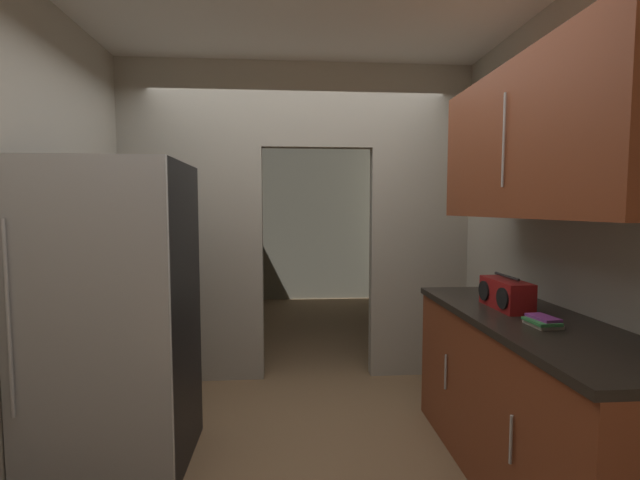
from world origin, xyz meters
name	(u,v)px	position (x,y,z in m)	size (l,w,h in m)	color
ground	(305,459)	(0.00, 0.00, 0.00)	(20.00, 20.00, 0.00)	brown
kitchen_overhead_slab	(301,11)	(0.00, 0.38, 2.78)	(3.41, 6.57, 0.06)	silver
kitchen_partition	(293,211)	(-0.05, 1.28, 1.48)	(3.01, 0.12, 2.75)	#ADA899
adjoining_room_shell	(295,218)	(0.00, 3.46, 1.37)	(3.01, 3.37, 2.75)	gray
refrigerator	(115,316)	(-1.09, 0.04, 0.88)	(0.81, 0.76, 1.77)	black
lower_cabinet_run	(528,402)	(1.19, -0.33, 0.47)	(0.63, 1.78, 0.93)	brown
upper_cabinet_counterside	(538,141)	(1.19, -0.33, 1.85)	(0.36, 1.60, 0.79)	brown
boombox	(506,294)	(1.16, -0.12, 1.01)	(0.16, 0.37, 0.20)	maroon
book_stack	(543,322)	(1.15, -0.50, 0.95)	(0.14, 0.18, 0.05)	beige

